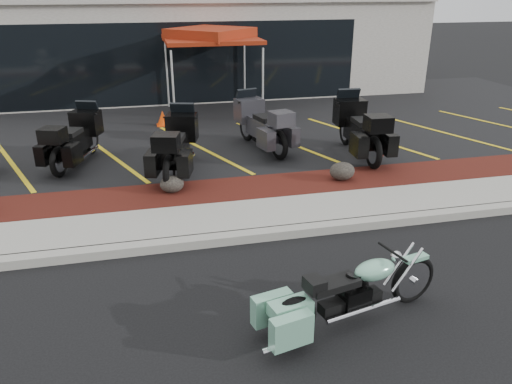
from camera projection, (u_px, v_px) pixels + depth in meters
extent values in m
plane|color=black|center=(250.00, 269.00, 7.39)|extent=(90.00, 90.00, 0.00)
cube|color=gray|center=(238.00, 237.00, 8.17)|extent=(24.00, 0.25, 0.15)
cube|color=gray|center=(230.00, 219.00, 8.80)|extent=(24.00, 1.20, 0.15)
cube|color=#36120C|center=(219.00, 193.00, 9.88)|extent=(24.00, 1.20, 0.16)
cube|color=black|center=(190.00, 124.00, 14.73)|extent=(26.00, 9.60, 0.15)
cube|color=gray|center=(170.00, 36.00, 19.65)|extent=(18.00, 8.00, 4.00)
cube|color=black|center=(180.00, 64.00, 16.26)|extent=(12.00, 0.06, 2.60)
ellipsoid|color=black|center=(172.00, 184.00, 9.67)|extent=(0.47, 0.39, 0.33)
ellipsoid|color=black|center=(342.00, 171.00, 10.27)|extent=(0.53, 0.44, 0.37)
cone|color=#F14308|center=(163.00, 118.00, 14.27)|extent=(0.39, 0.39, 0.42)
cylinder|color=silver|center=(182.00, 90.00, 13.71)|extent=(0.06, 0.06, 2.11)
cylinder|color=silver|center=(267.00, 84.00, 14.61)|extent=(0.06, 0.06, 2.11)
cylinder|color=silver|center=(162.00, 76.00, 15.90)|extent=(0.06, 0.06, 2.11)
cylinder|color=silver|center=(237.00, 71.00, 16.80)|extent=(0.06, 0.06, 2.11)
cube|color=maroon|center=(211.00, 39.00, 14.80)|extent=(3.15, 3.15, 0.11)
cube|color=maroon|center=(211.00, 34.00, 14.74)|extent=(2.82, 2.82, 0.32)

